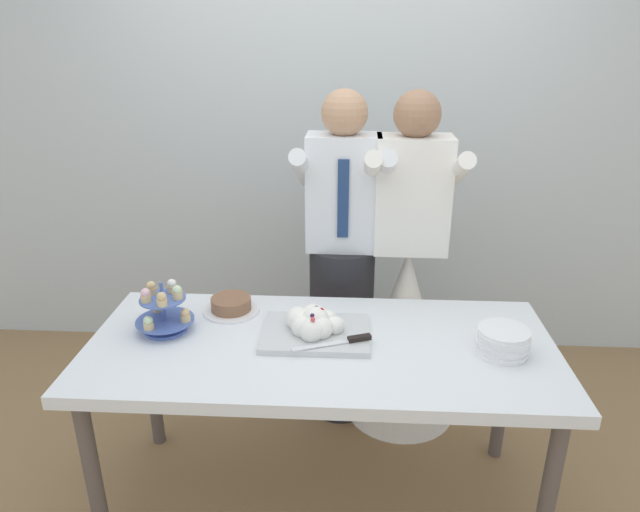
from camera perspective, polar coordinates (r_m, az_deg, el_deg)
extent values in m
plane|color=olive|center=(2.68, 0.08, -23.17)|extent=(8.00, 8.00, 0.00)
cube|color=silver|center=(3.33, 1.47, 14.20)|extent=(5.20, 0.10, 2.90)
cube|color=silver|center=(2.21, 0.09, -9.31)|extent=(1.80, 0.80, 0.05)
cylinder|color=#564C47|center=(2.38, -21.91, -20.14)|extent=(0.06, 0.06, 0.72)
cylinder|color=#564C47|center=(2.31, 22.03, -21.72)|extent=(0.06, 0.06, 0.72)
cylinder|color=#564C47|center=(2.84, -16.65, -11.79)|extent=(0.06, 0.06, 0.72)
cylinder|color=#564C47|center=(2.78, 18.04, -12.78)|extent=(0.06, 0.06, 0.72)
cylinder|color=#4C66B2|center=(2.36, -15.29, -7.11)|extent=(0.17, 0.17, 0.01)
cylinder|color=#4C66B2|center=(2.32, -15.54, -4.96)|extent=(0.01, 0.01, 0.21)
cylinder|color=#4C66B2|center=(2.34, -15.39, -6.27)|extent=(0.23, 0.23, 0.01)
cylinder|color=#D1B784|center=(2.30, -13.43, -6.10)|extent=(0.04, 0.04, 0.03)
sphere|color=#D6B27A|center=(2.29, -13.48, -5.57)|extent=(0.04, 0.04, 0.04)
cylinder|color=#D1B784|center=(2.41, -16.08, -5.07)|extent=(0.04, 0.04, 0.03)
sphere|color=#EAB7C6|center=(2.40, -16.14, -4.56)|extent=(0.04, 0.04, 0.04)
cylinder|color=#D1B784|center=(2.28, -16.92, -6.76)|extent=(0.04, 0.04, 0.03)
sphere|color=beige|center=(2.27, -16.99, -6.23)|extent=(0.04, 0.04, 0.04)
cylinder|color=#4C66B2|center=(2.30, -15.62, -4.19)|extent=(0.18, 0.18, 0.01)
cylinder|color=#D1B784|center=(2.28, -14.18, -3.87)|extent=(0.04, 0.04, 0.03)
sphere|color=beige|center=(2.27, -14.24, -3.32)|extent=(0.04, 0.04, 0.04)
cylinder|color=#D1B784|center=(2.34, -14.70, -3.22)|extent=(0.04, 0.04, 0.03)
sphere|color=white|center=(2.33, -14.76, -2.69)|extent=(0.04, 0.04, 0.04)
cylinder|color=#D1B784|center=(2.34, -16.64, -3.40)|extent=(0.04, 0.04, 0.03)
sphere|color=#D6B27A|center=(2.33, -16.70, -2.87)|extent=(0.04, 0.04, 0.04)
cylinder|color=#D1B784|center=(2.28, -17.17, -4.10)|extent=(0.04, 0.04, 0.03)
sphere|color=#EAB7C6|center=(2.27, -17.24, -3.56)|extent=(0.04, 0.04, 0.04)
cylinder|color=#D1B784|center=(2.24, -15.63, -4.47)|extent=(0.04, 0.04, 0.03)
sphere|color=#D6B27A|center=(2.23, -15.69, -3.92)|extent=(0.04, 0.04, 0.04)
cube|color=silver|center=(2.24, -0.45, -7.83)|extent=(0.42, 0.31, 0.02)
sphere|color=white|center=(2.21, 1.56, -7.04)|extent=(0.07, 0.07, 0.07)
sphere|color=white|center=(2.26, 0.74, -6.35)|extent=(0.07, 0.07, 0.07)
sphere|color=white|center=(2.27, -0.71, -6.06)|extent=(0.10, 0.10, 0.10)
sphere|color=white|center=(2.25, -2.28, -6.32)|extent=(0.10, 0.10, 0.10)
sphere|color=white|center=(2.20, -1.80, -7.13)|extent=(0.09, 0.09, 0.09)
sphere|color=white|center=(2.16, -0.89, -7.53)|extent=(0.09, 0.09, 0.09)
sphere|color=white|center=(2.18, 0.22, -7.30)|extent=(0.09, 0.09, 0.09)
sphere|color=white|center=(2.21, -0.46, -6.55)|extent=(0.11, 0.11, 0.11)
sphere|color=#DB474C|center=(2.13, -0.73, -6.42)|extent=(0.02, 0.02, 0.02)
sphere|color=#2D1938|center=(2.23, -0.38, -5.26)|extent=(0.02, 0.02, 0.02)
sphere|color=#B21923|center=(2.19, 0.18, -5.48)|extent=(0.02, 0.02, 0.02)
sphere|color=#2D1938|center=(2.16, -0.78, -6.05)|extent=(0.02, 0.02, 0.02)
cube|color=silver|center=(2.13, 0.16, -9.02)|extent=(0.22, 0.10, 0.00)
cube|color=black|center=(2.17, 4.00, -8.27)|extent=(0.09, 0.06, 0.02)
cylinder|color=white|center=(2.23, 17.78, -9.20)|extent=(0.19, 0.19, 0.01)
cylinder|color=white|center=(2.23, 17.93, -8.97)|extent=(0.19, 0.19, 0.01)
cylinder|color=white|center=(2.23, 17.90, -8.66)|extent=(0.19, 0.19, 0.01)
cylinder|color=white|center=(2.22, 18.05, -8.46)|extent=(0.19, 0.19, 0.01)
cylinder|color=white|center=(2.21, 17.95, -8.22)|extent=(0.19, 0.19, 0.01)
cylinder|color=white|center=(2.21, 18.08, -7.93)|extent=(0.19, 0.19, 0.01)
cylinder|color=white|center=(2.20, 18.17, -7.73)|extent=(0.19, 0.19, 0.01)
cylinder|color=white|center=(2.20, 18.06, -7.47)|extent=(0.19, 0.19, 0.01)
cylinder|color=white|center=(2.20, 18.11, -7.18)|extent=(0.19, 0.19, 0.01)
cylinder|color=white|center=(2.45, -8.94, -5.43)|extent=(0.24, 0.24, 0.01)
cylinder|color=brown|center=(2.44, -8.98, -4.76)|extent=(0.17, 0.17, 0.05)
cylinder|color=#232328|center=(2.92, 2.14, -7.53)|extent=(0.32, 0.32, 0.92)
cube|color=white|center=(2.64, 2.36, 6.39)|extent=(0.34, 0.20, 0.54)
sphere|color=tan|center=(2.57, 2.49, 14.25)|extent=(0.21, 0.21, 0.21)
cylinder|color=white|center=(2.63, -1.76, 8.74)|extent=(0.08, 0.49, 0.28)
cylinder|color=white|center=(2.62, 6.65, 8.56)|extent=(0.08, 0.49, 0.28)
cube|color=navy|center=(2.54, 2.35, 5.76)|extent=(0.05, 0.01, 0.36)
cone|color=white|center=(2.92, 8.43, -7.82)|extent=(0.56, 0.56, 0.92)
cube|color=white|center=(2.64, 9.31, 6.10)|extent=(0.34, 0.20, 0.54)
sphere|color=#997054|center=(2.56, 9.81, 13.95)|extent=(0.21, 0.21, 0.21)
cylinder|color=white|center=(2.60, 5.27, 8.52)|extent=(0.08, 0.49, 0.28)
cylinder|color=white|center=(2.64, 13.63, 8.19)|extent=(0.08, 0.49, 0.28)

